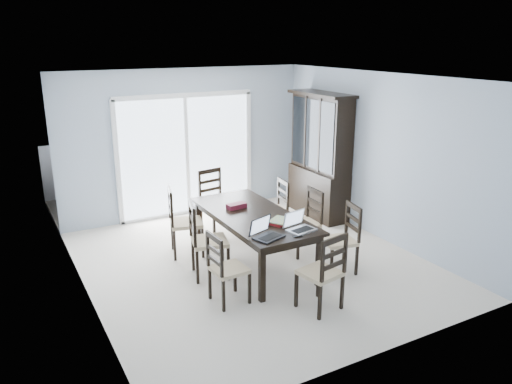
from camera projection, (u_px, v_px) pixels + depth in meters
floor at (253, 263)px, 7.13m from camera, size 5.00×5.00×0.00m
ceiling at (253, 77)px, 6.37m from camera, size 5.00×5.00×0.00m
back_wall at (186, 143)px, 8.84m from camera, size 4.50×0.02×2.60m
wall_left at (81, 200)px, 5.71m from camera, size 0.02×5.00×2.60m
wall_right at (379, 157)px, 7.79m from camera, size 0.02×5.00×2.60m
balcony at (171, 200)px, 10.08m from camera, size 4.50×2.00×0.10m
railing at (153, 161)px, 10.74m from camera, size 4.50×0.06×1.10m
dining_table at (253, 219)px, 6.94m from camera, size 1.00×2.20×0.75m
china_hutch at (320, 157)px, 8.80m from camera, size 0.50×1.38×2.20m
sliding_door at (187, 155)px, 8.89m from camera, size 2.52×0.05×2.18m
chair_left_near at (222, 261)px, 5.90m from camera, size 0.42×0.41×1.05m
chair_left_mid at (202, 232)px, 6.57m from camera, size 0.56×0.55×1.21m
chair_left_far at (179, 214)px, 7.25m from camera, size 0.56×0.55×1.19m
chair_right_near at (346, 231)px, 6.75m from camera, size 0.50×0.49×1.10m
chair_right_mid at (308, 214)px, 7.37m from camera, size 0.44×0.43×1.11m
chair_right_far at (277, 202)px, 8.03m from camera, size 0.45×0.44×1.06m
chair_end_near at (326, 265)px, 5.71m from camera, size 0.50×0.51×1.12m
chair_end_far at (214, 193)px, 8.27m from camera, size 0.50×0.51×1.17m
laptop_dark at (269, 233)px, 6.06m from camera, size 0.42×0.35×0.24m
laptop_silver at (302, 226)px, 6.29m from camera, size 0.39×0.30×0.24m
book_stack at (279, 221)px, 6.56m from camera, size 0.37×0.34×0.05m
cell_phone at (298, 236)px, 6.11m from camera, size 0.12×0.07×0.01m
game_box at (236, 206)px, 7.13m from camera, size 0.29×0.16×0.07m
hot_tub at (132, 184)px, 9.50m from camera, size 1.83×1.68×0.84m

